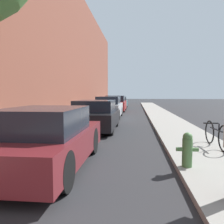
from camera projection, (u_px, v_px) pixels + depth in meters
The scene contains 11 objects.
ground_plane at pixel (119, 120), 14.18m from camera, with size 120.00×120.00×0.00m, color #28282B.
sidewalk_left at pixel (74, 119), 14.48m from camera, with size 2.00×52.00×0.12m.
sidewalk_right at pixel (166, 120), 13.88m from camera, with size 2.00×52.00×0.12m.
building_facade_left at pixel (52, 36), 14.20m from camera, with size 0.70×52.00×10.56m.
parked_car_maroon at pixel (47, 139), 5.08m from camera, with size 1.78×4.07×1.36m.
parked_car_black at pixel (96, 116), 10.37m from camera, with size 1.86×4.03×1.37m.
parked_car_silver at pixel (109, 108), 15.76m from camera, with size 1.68×4.53×1.48m.
parked_car_red at pixel (116, 104), 21.80m from camera, with size 1.90×4.65×1.48m.
parked_car_teal at pixel (119, 102), 26.78m from camera, with size 1.87×4.17×1.33m.
fire_hydrant at pixel (187, 149), 4.79m from camera, with size 0.46×0.21×0.73m.
bicycle at pixel (216, 135), 6.54m from camera, with size 0.44×1.76×0.72m.
Camera 1 is at (1.01, 1.94, 1.67)m, focal length 36.42 mm.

